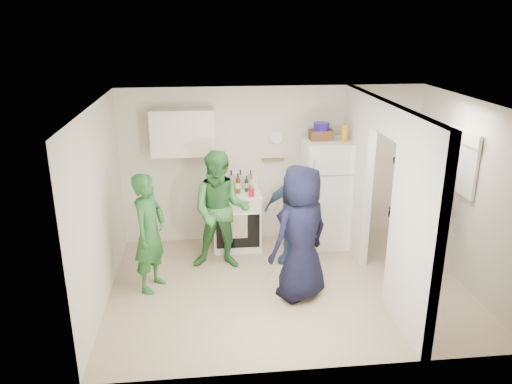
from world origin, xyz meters
TOP-DOWN VIEW (x-y plane):
  - floor at (0.00, 0.00)m, footprint 4.80×4.80m
  - wall_back at (0.00, 1.70)m, footprint 4.80×0.00m
  - wall_front at (0.00, -1.70)m, footprint 4.80×0.00m
  - wall_left at (-2.40, 0.00)m, footprint 0.00×3.40m
  - wall_right at (2.40, 0.00)m, footprint 0.00×3.40m
  - ceiling at (0.00, 0.00)m, footprint 4.80×4.80m
  - partition_pier_back at (1.20, 1.10)m, footprint 0.12×1.20m
  - partition_pier_front at (1.20, -1.10)m, footprint 0.12×1.20m
  - partition_header at (1.20, 0.00)m, footprint 0.12×1.00m
  - stove at (-0.61, 1.37)m, footprint 0.77×0.64m
  - upper_cabinet at (-1.40, 1.52)m, footprint 0.95×0.34m
  - fridge at (0.80, 1.34)m, footprint 0.71×0.69m
  - wicker_basket at (0.70, 1.39)m, footprint 0.35×0.25m
  - blue_bowl at (0.70, 1.39)m, footprint 0.24×0.24m
  - yellow_cup_stack_top at (1.02, 1.24)m, footprint 0.09×0.09m
  - wall_clock at (0.05, 1.68)m, footprint 0.22×0.02m
  - spice_shelf at (0.00, 1.65)m, footprint 0.35×0.08m
  - nook_window at (2.38, 0.20)m, footprint 0.03×0.70m
  - nook_window_frame at (2.36, 0.20)m, footprint 0.04×0.76m
  - nook_valance at (2.34, 0.20)m, footprint 0.04×0.82m
  - yellow_cup_stack_stove at (-0.73, 1.15)m, footprint 0.09×0.09m
  - red_cup at (-0.39, 1.17)m, footprint 0.09×0.09m
  - person_green_left at (-1.84, 0.19)m, footprint 0.59×0.70m
  - person_green_center at (-0.88, 0.71)m, footprint 0.93×0.77m
  - person_denim at (0.16, 0.75)m, footprint 0.94×0.80m
  - person_navy at (0.10, -0.24)m, footprint 1.04×0.94m
  - person_nook at (1.80, 0.34)m, footprint 0.76×1.24m
  - bottle_a at (-0.88, 1.49)m, footprint 0.06×0.06m
  - bottle_b at (-0.78, 1.28)m, footprint 0.07×0.07m
  - bottle_c at (-0.68, 1.52)m, footprint 0.08×0.08m
  - bottle_d at (-0.58, 1.33)m, footprint 0.07×0.07m
  - bottle_e at (-0.53, 1.54)m, footprint 0.07×0.07m
  - bottle_f at (-0.45, 1.40)m, footprint 0.06×0.06m
  - bottle_g at (-0.37, 1.50)m, footprint 0.06×0.06m
  - bottle_h at (-0.91, 1.26)m, footprint 0.06×0.06m

SIDE VIEW (x-z plane):
  - floor at x=0.00m, z-range 0.00..0.00m
  - stove at x=-0.61m, z-range 0.00..0.91m
  - person_denim at x=0.16m, z-range 0.00..1.51m
  - person_green_left at x=-1.84m, z-range 0.00..1.62m
  - fridge at x=0.80m, z-range 0.00..1.72m
  - person_green_center at x=-0.88m, z-range 0.00..1.75m
  - person_navy at x=0.10m, z-range 0.00..1.78m
  - person_nook at x=1.80m, z-range 0.00..1.86m
  - red_cup at x=-0.39m, z-range 0.91..1.03m
  - yellow_cup_stack_stove at x=-0.73m, z-range 0.91..1.16m
  - bottle_f at x=-0.45m, z-range 0.91..1.17m
  - bottle_h at x=-0.91m, z-range 0.91..1.18m
  - bottle_b at x=-0.78m, z-range 0.91..1.22m
  - bottle_a at x=-0.88m, z-range 0.91..1.23m
  - bottle_c at x=-0.68m, z-range 0.91..1.23m
  - bottle_e at x=-0.53m, z-range 0.91..1.23m
  - bottle_g at x=-0.37m, z-range 0.91..1.23m
  - bottle_d at x=-0.58m, z-range 0.91..1.24m
  - wall_back at x=0.00m, z-range -1.15..3.65m
  - wall_front at x=0.00m, z-range -1.15..3.65m
  - wall_left at x=-2.40m, z-range -0.45..2.95m
  - wall_right at x=2.40m, z-range -0.45..2.95m
  - partition_pier_back at x=1.20m, z-range 0.00..2.50m
  - partition_pier_front at x=1.20m, z-range 0.00..2.50m
  - spice_shelf at x=0.00m, z-range 1.34..1.36m
  - nook_window at x=2.38m, z-range 1.25..2.05m
  - nook_window_frame at x=2.36m, z-range 1.22..2.08m
  - wall_clock at x=0.05m, z-range 1.59..1.81m
  - wicker_basket at x=0.70m, z-range 1.72..1.87m
  - yellow_cup_stack_top at x=1.02m, z-range 1.72..1.97m
  - upper_cabinet at x=-1.40m, z-range 1.50..2.20m
  - blue_bowl at x=0.70m, z-range 1.87..1.98m
  - nook_valance at x=2.34m, z-range 1.91..2.09m
  - partition_header at x=1.20m, z-range 2.10..2.50m
  - ceiling at x=0.00m, z-range 2.50..2.50m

